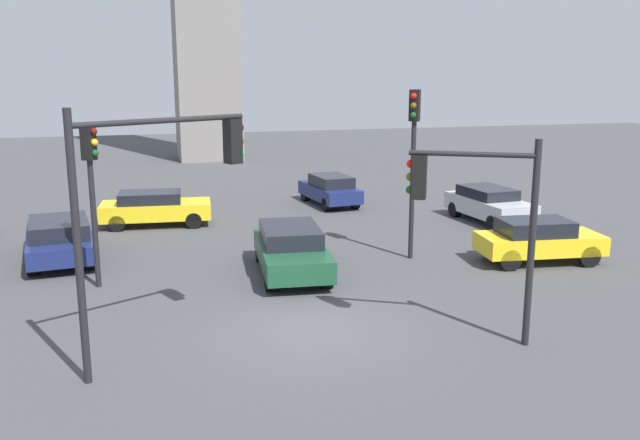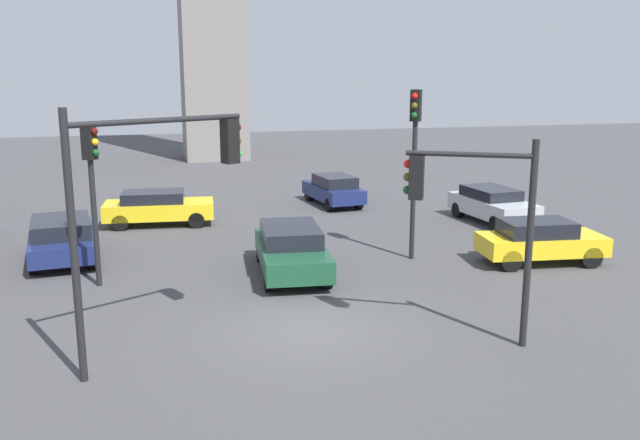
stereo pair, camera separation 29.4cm
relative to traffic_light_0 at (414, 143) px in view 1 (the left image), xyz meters
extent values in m
plane|color=#424244|center=(-4.84, -5.39, -3.85)|extent=(106.53, 106.53, 0.00)
cylinder|color=black|center=(0.01, 0.01, -1.07)|extent=(0.16, 0.16, 5.55)
cube|color=black|center=(0.01, 0.01, 1.21)|extent=(0.45, 0.45, 1.00)
sphere|color=red|center=(-0.10, -0.15, 1.51)|extent=(0.20, 0.20, 0.20)
sphere|color=#594714|center=(-0.10, -0.15, 1.21)|extent=(0.20, 0.20, 0.20)
sphere|color=#14471E|center=(-0.10, -0.15, 0.91)|extent=(0.20, 0.20, 0.20)
cylinder|color=black|center=(-9.92, -6.82, -1.10)|extent=(0.16, 0.16, 5.49)
cylinder|color=black|center=(-8.15, -5.90, 1.30)|extent=(3.60, 1.96, 0.12)
cube|color=black|center=(-6.60, -5.09, 0.75)|extent=(0.43, 0.43, 1.00)
sphere|color=#4C0F0C|center=(-6.42, -4.99, 1.05)|extent=(0.20, 0.20, 0.20)
sphere|color=#594714|center=(-6.42, -4.99, 0.75)|extent=(0.20, 0.20, 0.20)
sphere|color=green|center=(-6.42, -4.99, 0.45)|extent=(0.20, 0.20, 0.20)
cylinder|color=black|center=(-0.34, -7.50, -1.49)|extent=(0.16, 0.16, 4.72)
cylinder|color=black|center=(-1.56, -6.83, 0.50)|extent=(2.49, 1.44, 0.12)
cube|color=black|center=(-2.56, -6.28, -0.05)|extent=(0.43, 0.43, 1.00)
sphere|color=red|center=(-2.74, -6.19, 0.25)|extent=(0.20, 0.20, 0.20)
sphere|color=#594714|center=(-2.74, -6.19, -0.05)|extent=(0.20, 0.20, 0.20)
sphere|color=#14471E|center=(-2.74, -6.19, -0.35)|extent=(0.20, 0.20, 0.20)
cylinder|color=black|center=(-9.93, -0.37, -1.50)|extent=(0.16, 0.16, 4.70)
cube|color=black|center=(-9.93, -0.37, 0.35)|extent=(0.44, 0.44, 1.00)
sphere|color=#4C0F0C|center=(-9.77, -0.48, 0.65)|extent=(0.20, 0.20, 0.20)
sphere|color=yellow|center=(-9.77, -0.48, 0.35)|extent=(0.20, 0.20, 0.20)
sphere|color=#14471E|center=(-9.77, -0.48, 0.05)|extent=(0.20, 0.20, 0.20)
cube|color=yellow|center=(-7.95, 7.28, -3.21)|extent=(4.46, 2.16, 0.64)
cube|color=black|center=(-8.17, 7.30, -2.69)|extent=(2.55, 1.77, 0.48)
cylinder|color=black|center=(-6.43, 7.87, -3.53)|extent=(0.66, 0.38, 0.64)
cylinder|color=black|center=(-6.56, 6.42, -3.53)|extent=(0.66, 0.38, 0.64)
cylinder|color=black|center=(-9.35, 8.14, -3.53)|extent=(0.66, 0.38, 0.64)
cylinder|color=black|center=(-9.48, 6.69, -3.53)|extent=(0.66, 0.38, 0.64)
cube|color=#19472D|center=(-4.23, -0.66, -3.21)|extent=(2.38, 4.77, 0.64)
cube|color=black|center=(-4.21, -0.43, -2.66)|extent=(1.95, 2.73, 0.54)
cylinder|color=black|center=(-3.59, -2.29, -3.54)|extent=(0.41, 0.66, 0.63)
cylinder|color=black|center=(-5.18, -2.14, -3.54)|extent=(0.41, 0.66, 0.63)
cylinder|color=black|center=(-3.29, 0.82, -3.54)|extent=(0.41, 0.66, 0.63)
cylinder|color=black|center=(-4.87, 0.98, -3.54)|extent=(0.41, 0.66, 0.63)
cube|color=navy|center=(0.01, 9.58, -3.25)|extent=(2.11, 4.07, 0.61)
cube|color=black|center=(0.03, 9.39, -2.71)|extent=(1.71, 2.34, 0.54)
cylinder|color=black|center=(-0.82, 10.83, -3.55)|extent=(0.37, 0.62, 0.59)
cylinder|color=black|center=(0.54, 10.98, -3.55)|extent=(0.37, 0.62, 0.59)
cylinder|color=black|center=(-0.52, 8.19, -3.55)|extent=(0.37, 0.62, 0.59)
cylinder|color=black|center=(0.84, 8.34, -3.55)|extent=(0.37, 0.62, 0.59)
cube|color=#ADB2B7|center=(5.31, 4.24, -3.19)|extent=(2.16, 4.33, 0.69)
cube|color=black|center=(5.30, 4.45, -2.65)|extent=(1.79, 2.47, 0.46)
cylinder|color=black|center=(6.18, 2.88, -3.53)|extent=(0.38, 0.66, 0.64)
cylinder|color=black|center=(4.69, 2.76, -3.53)|extent=(0.38, 0.66, 0.64)
cylinder|color=black|center=(5.93, 5.72, -3.53)|extent=(0.38, 0.66, 0.64)
cylinder|color=black|center=(4.45, 5.60, -3.53)|extent=(0.38, 0.66, 0.64)
cube|color=yellow|center=(3.86, -1.59, -3.21)|extent=(4.12, 2.14, 0.60)
cube|color=black|center=(3.66, -1.57, -2.68)|extent=(2.37, 1.74, 0.53)
cylinder|color=black|center=(5.27, -1.05, -3.50)|extent=(0.72, 0.38, 0.69)
cylinder|color=black|center=(5.11, -2.44, -3.50)|extent=(0.72, 0.38, 0.69)
cylinder|color=black|center=(2.60, -0.75, -3.50)|extent=(0.72, 0.38, 0.69)
cylinder|color=black|center=(2.44, -2.14, -3.50)|extent=(0.72, 0.38, 0.69)
cube|color=navy|center=(-11.24, 2.99, -3.25)|extent=(2.54, 4.85, 0.58)
cube|color=black|center=(-11.22, 2.76, -2.72)|extent=(2.07, 2.79, 0.55)
cylinder|color=black|center=(-12.25, 4.47, -3.54)|extent=(0.43, 0.65, 0.62)
cylinder|color=black|center=(-10.59, 4.65, -3.54)|extent=(0.43, 0.65, 0.62)
cylinder|color=black|center=(-11.90, 1.32, -3.54)|extent=(0.43, 0.65, 0.62)
cylinder|color=black|center=(-10.24, 1.51, -3.54)|extent=(0.43, 0.65, 0.62)
camera|label=1|loc=(-8.83, -20.34, 2.33)|focal=38.23mm
camera|label=2|loc=(-8.55, -20.42, 2.33)|focal=38.23mm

